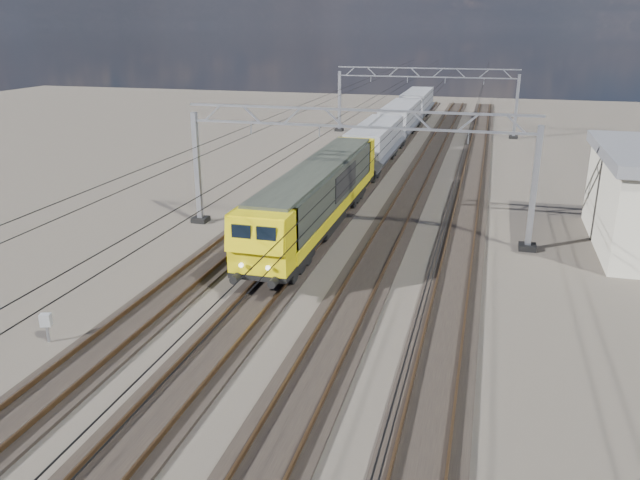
% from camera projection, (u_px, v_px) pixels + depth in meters
% --- Properties ---
extents(ground, '(160.00, 160.00, 0.00)m').
position_uv_depth(ground, '(336.00, 259.00, 31.95)').
color(ground, black).
rests_on(ground, ground).
extents(track_outer_west, '(2.60, 140.00, 0.30)m').
position_uv_depth(track_outer_west, '(228.00, 247.00, 33.42)').
color(track_outer_west, black).
rests_on(track_outer_west, ground).
extents(track_loco, '(2.60, 140.00, 0.30)m').
position_uv_depth(track_loco, '(299.00, 254.00, 32.43)').
color(track_loco, black).
rests_on(track_loco, ground).
extents(track_inner_east, '(2.60, 140.00, 0.30)m').
position_uv_depth(track_inner_east, '(375.00, 261.00, 31.43)').
color(track_inner_east, black).
rests_on(track_inner_east, ground).
extents(track_outer_east, '(2.60, 140.00, 0.30)m').
position_uv_depth(track_outer_east, '(456.00, 269.00, 30.44)').
color(track_outer_east, black).
rests_on(track_outer_east, ground).
extents(catenary_gantry_mid, '(19.90, 0.90, 7.11)m').
position_uv_depth(catenary_gantry_mid, '(354.00, 168.00, 34.33)').
color(catenary_gantry_mid, '#999CA7').
rests_on(catenary_gantry_mid, ground).
extents(catenary_gantry_far, '(19.90, 0.90, 7.11)m').
position_uv_depth(catenary_gantry_far, '(425.00, 98.00, 67.18)').
color(catenary_gantry_far, '#999CA7').
rests_on(catenary_gantry_far, ground).
extents(overhead_wires, '(12.03, 140.00, 0.53)m').
position_uv_depth(overhead_wires, '(369.00, 124.00, 37.38)').
color(overhead_wires, black).
rests_on(overhead_wires, ground).
extents(locomotive, '(2.76, 21.10, 3.62)m').
position_uv_depth(locomotive, '(319.00, 194.00, 35.24)').
color(locomotive, black).
rests_on(locomotive, ground).
extents(hopper_wagon_lead, '(3.38, 13.00, 3.25)m').
position_uv_depth(hopper_wagon_lead, '(375.00, 142.00, 51.41)').
color(hopper_wagon_lead, black).
rests_on(hopper_wagon_lead, ground).
extents(hopper_wagon_mid, '(3.38, 13.00, 3.25)m').
position_uv_depth(hopper_wagon_mid, '(400.00, 119.00, 64.37)').
color(hopper_wagon_mid, black).
rests_on(hopper_wagon_mid, ground).
extents(hopper_wagon_third, '(3.38, 13.00, 3.25)m').
position_uv_depth(hopper_wagon_third, '(417.00, 103.00, 77.32)').
color(hopper_wagon_third, black).
rests_on(hopper_wagon_third, ground).
extents(trackside_cabinet, '(0.46, 0.40, 1.16)m').
position_uv_depth(trackside_cabinet, '(46.00, 321.00, 23.25)').
color(trackside_cabinet, '#999CA7').
rests_on(trackside_cabinet, ground).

